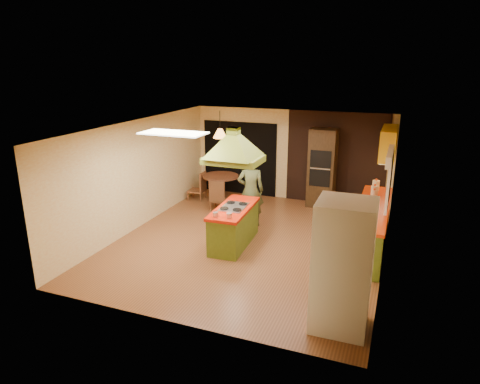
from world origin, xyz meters
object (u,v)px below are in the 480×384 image
at_px(canister_large, 376,185).
at_px(refrigerator, 343,266).
at_px(man, 251,191).
at_px(kitchen_island, 234,226).
at_px(dining_table, 221,183).
at_px(wall_oven, 322,168).

bearing_deg(canister_large, refrigerator, -91.91).
distance_m(man, canister_large, 2.87).
height_order(kitchen_island, refrigerator, refrigerator).
bearing_deg(kitchen_island, man, 89.50).
relative_size(man, refrigerator, 0.87).
xyz_separation_m(kitchen_island, refrigerator, (2.54, -2.18, 0.55)).
xyz_separation_m(man, dining_table, (-1.38, 1.42, -0.33)).
distance_m(refrigerator, dining_table, 6.23).
bearing_deg(wall_oven, canister_large, -38.50).
distance_m(kitchen_island, dining_table, 2.97).
height_order(wall_oven, dining_table, wall_oven).
xyz_separation_m(kitchen_island, canister_large, (2.68, 2.03, 0.61)).
xyz_separation_m(man, wall_oven, (1.28, 2.03, 0.19)).
bearing_deg(man, refrigerator, 104.37).
bearing_deg(kitchen_island, wall_oven, 66.08).
height_order(refrigerator, canister_large, refrigerator).
relative_size(man, dining_table, 1.73).
relative_size(refrigerator, wall_oven, 0.93).
relative_size(kitchen_island, refrigerator, 0.87).
bearing_deg(man, wall_oven, -145.57).
xyz_separation_m(wall_oven, canister_large, (1.45, -1.18, -0.01)).
height_order(wall_oven, canister_large, wall_oven).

